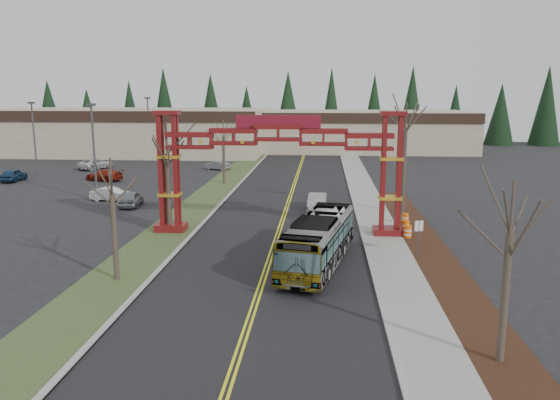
# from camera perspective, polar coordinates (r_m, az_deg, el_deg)

# --- Properties ---
(ground) EXTENTS (200.00, 200.00, 0.00)m
(ground) POSITION_cam_1_polar(r_m,az_deg,el_deg) (23.20, -3.97, -14.72)
(ground) COLOR black
(ground) RESTS_ON ground
(road) EXTENTS (12.00, 110.00, 0.02)m
(road) POSITION_cam_1_polar(r_m,az_deg,el_deg) (46.86, 0.52, -1.36)
(road) COLOR black
(road) RESTS_ON ground
(lane_line_left) EXTENTS (0.12, 100.00, 0.01)m
(lane_line_left) POSITION_cam_1_polar(r_m,az_deg,el_deg) (46.87, 0.37, -1.34)
(lane_line_left) COLOR yellow
(lane_line_left) RESTS_ON road
(lane_line_right) EXTENTS (0.12, 100.00, 0.01)m
(lane_line_right) POSITION_cam_1_polar(r_m,az_deg,el_deg) (46.85, 0.67, -1.35)
(lane_line_right) COLOR yellow
(lane_line_right) RESTS_ON road
(curb_right) EXTENTS (0.30, 110.00, 0.15)m
(curb_right) POSITION_cam_1_polar(r_m,az_deg,el_deg) (46.83, 8.05, -1.40)
(curb_right) COLOR #A2A19C
(curb_right) RESTS_ON ground
(sidewalk_right) EXTENTS (2.60, 110.00, 0.14)m
(sidewalk_right) POSITION_cam_1_polar(r_m,az_deg,el_deg) (46.95, 9.82, -1.42)
(sidewalk_right) COLOR gray
(sidewalk_right) RESTS_ON ground
(landscape_strip) EXTENTS (2.60, 50.00, 0.12)m
(landscape_strip) POSITION_cam_1_polar(r_m,az_deg,el_deg) (33.00, 16.69, -7.11)
(landscape_strip) COLOR black
(landscape_strip) RESTS_ON ground
(grass_median) EXTENTS (4.00, 110.00, 0.08)m
(grass_median) POSITION_cam_1_polar(r_m,az_deg,el_deg) (48.07, -9.04, -1.15)
(grass_median) COLOR #394D26
(grass_median) RESTS_ON ground
(curb_left) EXTENTS (0.30, 110.00, 0.15)m
(curb_left) POSITION_cam_1_polar(r_m,az_deg,el_deg) (47.67, -6.88, -1.15)
(curb_left) COLOR #A2A19C
(curb_left) RESTS_ON ground
(gateway_arch) EXTENTS (18.20, 1.60, 8.90)m
(gateway_arch) POSITION_cam_1_polar(r_m,az_deg,el_deg) (39.01, -0.19, 5.02)
(gateway_arch) COLOR #5A0B12
(gateway_arch) RESTS_ON ground
(retail_building_west) EXTENTS (46.00, 22.30, 7.50)m
(retail_building_west) POSITION_cam_1_polar(r_m,az_deg,el_deg) (98.59, -15.26, 6.98)
(retail_building_west) COLOR tan
(retail_building_west) RESTS_ON ground
(retail_building_east) EXTENTS (38.00, 20.30, 7.00)m
(retail_building_east) POSITION_cam_1_polar(r_m,az_deg,el_deg) (101.06, 8.46, 7.19)
(retail_building_east) COLOR tan
(retail_building_east) RESTS_ON ground
(conifer_treeline) EXTENTS (116.10, 5.60, 13.00)m
(conifer_treeline) POSITION_cam_1_polar(r_m,az_deg,el_deg) (112.75, 3.08, 9.20)
(conifer_treeline) COLOR black
(conifer_treeline) RESTS_ON ground
(transit_bus) EXTENTS (4.66, 11.11, 3.01)m
(transit_bus) POSITION_cam_1_polar(r_m,az_deg,el_deg) (32.48, 4.04, -4.28)
(transit_bus) COLOR #B1B4B9
(transit_bus) RESTS_ON ground
(silver_sedan) EXTENTS (1.73, 4.51, 1.47)m
(silver_sedan) POSITION_cam_1_polar(r_m,az_deg,el_deg) (47.94, 3.91, -0.22)
(silver_sedan) COLOR #A5A8AD
(silver_sedan) RESTS_ON ground
(parked_car_near_a) EXTENTS (2.18, 4.35, 1.42)m
(parked_car_near_a) POSITION_cam_1_polar(r_m,az_deg,el_deg) (51.35, -15.32, 0.13)
(parked_car_near_a) COLOR #93969A
(parked_car_near_a) RESTS_ON ground
(parked_car_near_b) EXTENTS (4.12, 1.81, 1.32)m
(parked_car_near_b) POSITION_cam_1_polar(r_m,az_deg,el_deg) (54.52, -17.19, 0.59)
(parked_car_near_b) COLOR white
(parked_car_near_b) RESTS_ON ground
(parked_car_mid_a) EXTENTS (5.06, 3.36, 1.36)m
(parked_car_mid_a) POSITION_cam_1_polar(r_m,az_deg,el_deg) (67.54, -17.90, 2.51)
(parked_car_mid_a) COLOR maroon
(parked_car_mid_a) RESTS_ON ground
(parked_car_mid_b) EXTENTS (2.10, 4.46, 1.48)m
(parked_car_mid_b) POSITION_cam_1_polar(r_m,az_deg,el_deg) (71.12, -26.09, 2.37)
(parked_car_mid_b) COLOR navy
(parked_car_mid_b) RESTS_ON ground
(parked_car_far_a) EXTENTS (3.93, 2.67, 1.23)m
(parked_car_far_a) POSITION_cam_1_polar(r_m,az_deg,el_deg) (74.09, -6.56, 3.63)
(parked_car_far_a) COLOR #919398
(parked_car_far_a) RESTS_ON ground
(parked_car_far_b) EXTENTS (4.10, 5.56, 1.40)m
(parked_car_far_b) POSITION_cam_1_polar(r_m,az_deg,el_deg) (78.44, -18.72, 3.59)
(parked_car_far_b) COLOR white
(parked_car_far_b) RESTS_ON ground
(bare_tree_median_near) EXTENTS (2.95, 2.95, 6.74)m
(bare_tree_median_near) POSITION_cam_1_polar(r_m,az_deg,el_deg) (30.42, -17.14, 0.50)
(bare_tree_median_near) COLOR #382D26
(bare_tree_median_near) RESTS_ON ground
(bare_tree_median_mid) EXTENTS (3.45, 3.45, 8.11)m
(bare_tree_median_mid) POSITION_cam_1_polar(r_m,az_deg,el_deg) (40.20, -11.70, 4.70)
(bare_tree_median_mid) COLOR #382D26
(bare_tree_median_mid) RESTS_ON ground
(bare_tree_median_far) EXTENTS (3.18, 3.18, 7.28)m
(bare_tree_median_far) POSITION_cam_1_polar(r_m,az_deg,el_deg) (61.86, -5.94, 6.41)
(bare_tree_median_far) COLOR #382D26
(bare_tree_median_far) RESTS_ON ground
(bare_tree_right_near) EXTENTS (2.95, 2.95, 7.07)m
(bare_tree_right_near) POSITION_cam_1_polar(r_m,az_deg,el_deg) (21.47, 22.90, -3.29)
(bare_tree_right_near) COLOR #382D26
(bare_tree_right_near) RESTS_ON ground
(bare_tree_right_far) EXTENTS (3.49, 3.49, 9.41)m
(bare_tree_right_far) POSITION_cam_1_polar(r_m,az_deg,el_deg) (46.82, 12.98, 7.06)
(bare_tree_right_far) COLOR #382D26
(bare_tree_right_far) RESTS_ON ground
(light_pole_near) EXTENTS (0.80, 0.40, 9.20)m
(light_pole_near) POSITION_cam_1_polar(r_m,az_deg,el_deg) (54.64, -18.90, 5.46)
(light_pole_near) COLOR #3F3F44
(light_pole_near) RESTS_ON ground
(light_pole_mid) EXTENTS (0.79, 0.39, 9.11)m
(light_pole_mid) POSITION_cam_1_polar(r_m,az_deg,el_deg) (75.28, -24.33, 6.40)
(light_pole_mid) COLOR #3F3F44
(light_pole_mid) RESTS_ON ground
(light_pole_far) EXTENTS (0.83, 0.42, 9.58)m
(light_pole_far) POSITION_cam_1_polar(r_m,az_deg,el_deg) (86.86, -13.58, 7.74)
(light_pole_far) COLOR #3F3F44
(light_pole_far) RESTS_ON ground
(street_sign) EXTENTS (0.53, 0.17, 2.38)m
(street_sign) POSITION_cam_1_polar(r_m,az_deg,el_deg) (34.86, 14.29, -3.19)
(street_sign) COLOR #3F3F44
(street_sign) RESTS_ON ground
(barrel_south) EXTENTS (0.54, 0.54, 1.00)m
(barrel_south) POSITION_cam_1_polar(r_m,az_deg,el_deg) (39.47, 13.20, -3.30)
(barrel_south) COLOR orange
(barrel_south) RESTS_ON ground
(barrel_mid) EXTENTS (0.59, 0.59, 1.09)m
(barrel_mid) POSITION_cam_1_polar(r_m,az_deg,el_deg) (40.59, 12.97, -2.83)
(barrel_mid) COLOR orange
(barrel_mid) RESTS_ON ground
(barrel_north) EXTENTS (0.50, 0.50, 0.93)m
(barrel_north) POSITION_cam_1_polar(r_m,az_deg,el_deg) (43.60, 12.95, -1.98)
(barrel_north) COLOR orange
(barrel_north) RESTS_ON ground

